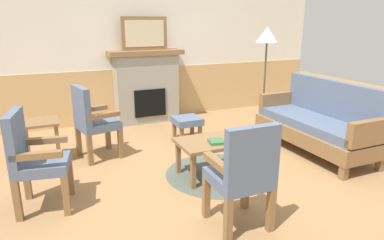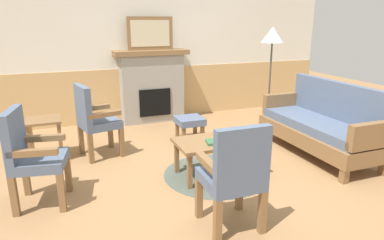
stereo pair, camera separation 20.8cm
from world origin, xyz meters
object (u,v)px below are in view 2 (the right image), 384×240
Objects in this scene: framed_picture at (150,33)px; side_table at (44,127)px; couch at (320,126)px; footstool at (190,122)px; armchair_front_left at (234,173)px; armchair_near_fireplace at (31,153)px; fireplace at (152,85)px; armchair_by_window_left at (94,118)px; floor_lamp_by_couch at (272,41)px; book_on_table at (214,142)px; coffee_table at (217,144)px.

framed_picture is 1.45× the size of side_table.
footstool is at bearing 141.90° from couch.
couch and armchair_front_left have the same top height.
framed_picture is at bearing 53.12° from armchair_near_fireplace.
framed_picture is at bearing 90.00° from fireplace.
footstool is 2.46m from armchair_near_fireplace.
armchair_by_window_left reaches higher than footstool.
couch and armchair_by_window_left have the same top height.
floor_lamp_by_couch is at bearing 89.68° from couch.
armchair_front_left is at bearing -104.99° from book_on_table.
armchair_near_fireplace is (-3.58, -0.08, 0.14)m from couch.
floor_lamp_by_couch is (1.73, -1.11, 0.80)m from fireplace.
floor_lamp_by_couch is at bearing 2.32° from side_table.
armchair_near_fireplace reaches higher than side_table.
coffee_table is (-1.61, -0.12, -0.01)m from couch.
armchair_by_window_left is at bearing 113.07° from armchair_front_left.
armchair_near_fireplace is 1.78× the size of side_table.
floor_lamp_by_couch is (3.51, 0.14, 1.02)m from side_table.
side_table is at bearing -177.68° from floor_lamp_by_couch.
couch and armchair_near_fireplace have the same top height.
armchair_front_left is (0.93, -2.19, 0.00)m from armchair_by_window_left.
book_on_table is at bearing -89.28° from fireplace.
armchair_by_window_left is (-2.88, 1.00, 0.14)m from couch.
armchair_near_fireplace is at bearing 145.93° from armchair_front_left.
couch is 1.07× the size of floor_lamp_by_couch.
fireplace is 0.72× the size of couch.
floor_lamp_by_couch is (0.01, 1.28, 1.05)m from couch.
armchair_near_fireplace reaches higher than footstool.
armchair_near_fireplace reaches higher than coffee_table.
book_on_table is 0.10× the size of floor_lamp_by_couch.
side_table is (-0.63, 0.14, -0.10)m from armchair_by_window_left.
framed_picture is 2.45m from side_table.
armchair_by_window_left is (-1.16, -1.40, -0.11)m from fireplace.
fireplace is 2.36× the size of side_table.
floor_lamp_by_couch reaches higher than armchair_near_fireplace.
footstool is (0.25, -1.24, -0.37)m from fireplace.
fireplace is 3.59m from armchair_front_left.
footstool is at bearing 83.58° from coffee_table.
book_on_table reaches higher than footstool.
armchair_by_window_left reaches higher than book_on_table.
side_table is 3.66m from floor_lamp_by_couch.
book_on_table is at bearing -36.77° from side_table.
floor_lamp_by_couch is at bearing -32.83° from framed_picture.
armchair_front_left reaches higher than coffee_table.
armchair_front_left is 2.80m from side_table.
book_on_table is 2.27m from side_table.
floor_lamp_by_couch reaches higher than couch.
framed_picture reaches higher than book_on_table.
framed_picture is 2.84m from book_on_table.
coffee_table is at bearing 72.59° from armchair_front_left.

